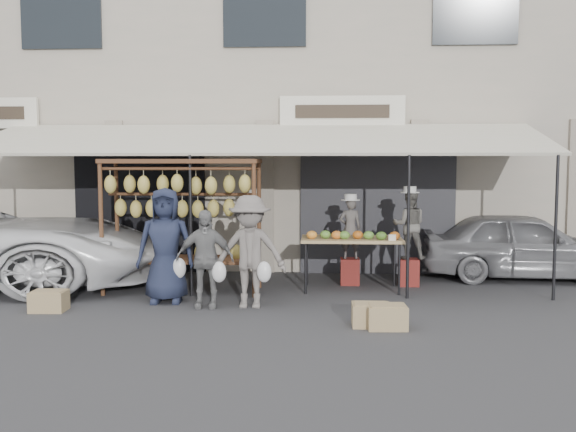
# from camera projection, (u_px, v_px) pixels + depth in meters

# --- Properties ---
(ground_plane) EXTENTS (90.00, 90.00, 0.00)m
(ground_plane) POSITION_uv_depth(u_px,v_px,m) (244.00, 313.00, 9.29)
(ground_plane) COLOR #2D2D30
(shophouse) EXTENTS (24.00, 6.15, 7.30)m
(shophouse) POSITION_uv_depth(u_px,v_px,m) (276.00, 101.00, 15.44)
(shophouse) COLOR gray
(shophouse) RESTS_ON ground_plane
(awning) EXTENTS (10.00, 2.35, 2.92)m
(awning) POSITION_uv_depth(u_px,v_px,m) (259.00, 140.00, 11.34)
(awning) COLOR beige
(awning) RESTS_ON ground_plane
(banana_rack) EXTENTS (2.60, 0.90, 2.24)m
(banana_rack) POSITION_uv_depth(u_px,v_px,m) (182.00, 199.00, 10.66)
(banana_rack) COLOR #4E2A19
(banana_rack) RESTS_ON ground_plane
(produce_table) EXTENTS (1.70, 0.90, 1.04)m
(produce_table) POSITION_uv_depth(u_px,v_px,m) (352.00, 239.00, 10.85)
(produce_table) COLOR tan
(produce_table) RESTS_ON ground_plane
(vendor_left) EXTENTS (0.41, 0.29, 1.08)m
(vendor_left) POSITION_uv_depth(u_px,v_px,m) (350.00, 228.00, 11.39)
(vendor_left) COLOR #575250
(vendor_left) RESTS_ON stool_left
(vendor_right) EXTENTS (0.62, 0.49, 1.21)m
(vendor_right) POSITION_uv_depth(u_px,v_px,m) (409.00, 225.00, 11.28)
(vendor_right) COLOR #67645D
(vendor_right) RESTS_ON stool_right
(customer_left) EXTENTS (0.92, 0.64, 1.79)m
(customer_left) POSITION_uv_depth(u_px,v_px,m) (165.00, 245.00, 9.95)
(customer_left) COLOR #1E243A
(customer_left) RESTS_ON ground_plane
(customer_mid) EXTENTS (0.88, 0.40, 1.48)m
(customer_mid) POSITION_uv_depth(u_px,v_px,m) (205.00, 259.00, 9.62)
(customer_mid) COLOR gray
(customer_mid) RESTS_ON ground_plane
(customer_right) EXTENTS (1.10, 0.64, 1.69)m
(customer_right) POSITION_uv_depth(u_px,v_px,m) (250.00, 252.00, 9.61)
(customer_right) COLOR slate
(customer_right) RESTS_ON ground_plane
(stool_left) EXTENTS (0.39, 0.39, 0.47)m
(stool_left) POSITION_uv_depth(u_px,v_px,m) (350.00, 271.00, 11.46)
(stool_left) COLOR maroon
(stool_left) RESTS_ON ground_plane
(stool_right) EXTENTS (0.36, 0.36, 0.48)m
(stool_right) POSITION_uv_depth(u_px,v_px,m) (409.00, 272.00, 11.35)
(stool_right) COLOR maroon
(stool_right) RESTS_ON ground_plane
(crate_near_a) EXTENTS (0.50, 0.38, 0.30)m
(crate_near_a) POSITION_uv_depth(u_px,v_px,m) (371.00, 315.00, 8.57)
(crate_near_a) COLOR tan
(crate_near_a) RESTS_ON ground_plane
(crate_near_b) EXTENTS (0.53, 0.42, 0.31)m
(crate_near_b) POSITION_uv_depth(u_px,v_px,m) (387.00, 317.00, 8.44)
(crate_near_b) COLOR tan
(crate_near_b) RESTS_ON ground_plane
(crate_far) EXTENTS (0.51, 0.40, 0.30)m
(crate_far) POSITION_uv_depth(u_px,v_px,m) (49.00, 301.00, 9.42)
(crate_far) COLOR tan
(crate_far) RESTS_ON ground_plane
(sedan) EXTENTS (3.85, 1.76, 1.28)m
(sedan) POSITION_uv_depth(u_px,v_px,m) (523.00, 245.00, 11.93)
(sedan) COLOR gray
(sedan) RESTS_ON ground_plane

